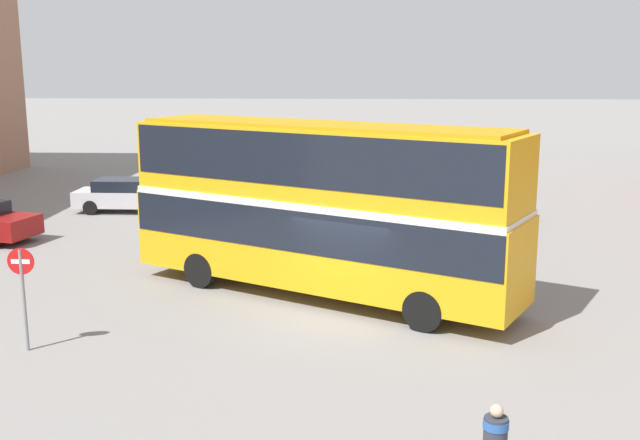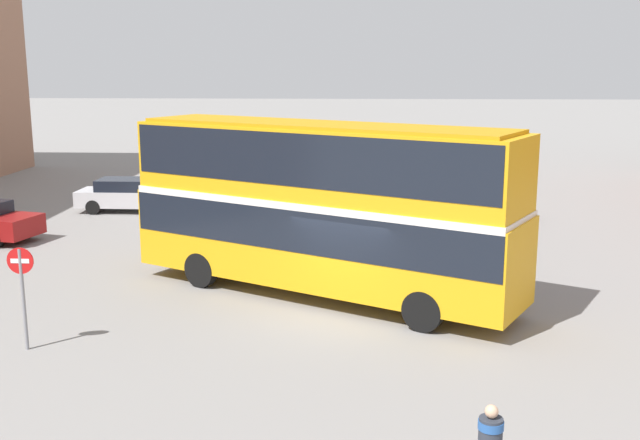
% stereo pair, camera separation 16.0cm
% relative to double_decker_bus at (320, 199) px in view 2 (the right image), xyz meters
% --- Properties ---
extents(ground_plane, '(240.00, 240.00, 0.00)m').
position_rel_double_decker_bus_xyz_m(ground_plane, '(0.52, -1.65, -2.78)').
color(ground_plane, gray).
extents(double_decker_bus, '(11.19, 7.67, 4.86)m').
position_rel_double_decker_bus_xyz_m(double_decker_bus, '(0.00, 0.00, 0.00)').
color(double_decker_bus, gold).
rests_on(double_decker_bus, ground_plane).
extents(parked_car_kerb_far, '(4.46, 1.83, 1.45)m').
position_rel_double_decker_bus_xyz_m(parked_car_kerb_far, '(-9.09, 11.84, -2.04)').
color(parked_car_kerb_far, silver).
rests_on(parked_car_kerb_far, ground_plane).
extents(parked_car_side_street, '(4.63, 2.73, 1.41)m').
position_rel_double_decker_bus_xyz_m(parked_car_side_street, '(5.88, 10.65, -2.05)').
color(parked_car_side_street, slate).
rests_on(parked_car_side_street, ground_plane).
extents(no_entry_sign, '(0.61, 0.08, 2.41)m').
position_rel_double_decker_bus_xyz_m(no_entry_sign, '(-6.51, -4.40, -1.17)').
color(no_entry_sign, gray).
rests_on(no_entry_sign, ground_plane).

